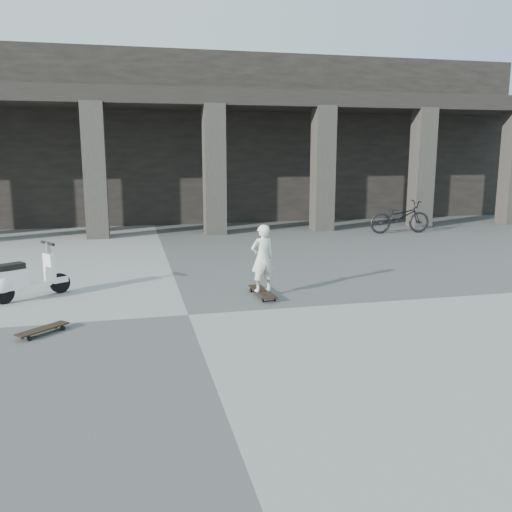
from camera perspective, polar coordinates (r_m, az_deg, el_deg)
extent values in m
plane|color=#4E4F4C|center=(8.79, -7.13, -6.17)|extent=(90.00, 90.00, 0.00)
cube|color=black|center=(22.38, -11.31, 11.85)|extent=(28.00, 6.00, 6.00)
cube|color=black|center=(18.05, -10.92, 15.94)|extent=(28.00, 2.80, 0.50)
cube|color=#302E28|center=(16.89, -16.60, 8.56)|extent=(0.65, 0.65, 4.00)
cube|color=#302E28|center=(17.07, -4.41, 9.00)|extent=(0.65, 0.65, 4.00)
cube|color=#302E28|center=(17.98, 7.05, 9.05)|extent=(0.65, 0.65, 4.00)
cube|color=#302E28|center=(19.50, 17.07, 8.80)|extent=(0.65, 0.65, 4.00)
cube|color=black|center=(9.78, 0.67, -3.76)|extent=(0.31, 1.04, 0.02)
cube|color=#B2B2B7|center=(10.12, 0.05, -3.50)|extent=(0.22, 0.07, 0.03)
cube|color=#B2B2B7|center=(9.46, 1.35, -4.54)|extent=(0.22, 0.07, 0.03)
cylinder|color=black|center=(10.09, -0.53, -3.61)|extent=(0.04, 0.08, 0.08)
cylinder|color=black|center=(10.15, 0.62, -3.52)|extent=(0.04, 0.08, 0.08)
cylinder|color=black|center=(9.43, 0.73, -4.65)|extent=(0.04, 0.08, 0.08)
cylinder|color=black|center=(9.50, 1.96, -4.55)|extent=(0.04, 0.08, 0.08)
cube|color=black|center=(8.38, -21.56, -7.14)|extent=(0.70, 0.68, 0.02)
cube|color=#B2B2B7|center=(8.54, -20.04, -6.98)|extent=(0.16, 0.16, 0.03)
cube|color=#B2B2B7|center=(8.25, -23.11, -7.83)|extent=(0.16, 0.16, 0.03)
cylinder|color=black|center=(8.61, -20.38, -6.92)|extent=(0.07, 0.07, 0.07)
cylinder|color=black|center=(8.47, -19.67, -7.16)|extent=(0.07, 0.07, 0.07)
cylinder|color=black|center=(8.32, -23.44, -7.76)|extent=(0.07, 0.07, 0.07)
cylinder|color=black|center=(8.18, -22.76, -8.03)|extent=(0.07, 0.07, 0.07)
imported|color=silver|center=(9.64, 0.68, -0.23)|extent=(0.50, 0.38, 1.21)
cylinder|color=black|center=(10.65, -19.92, -2.70)|extent=(0.35, 0.27, 0.36)
cylinder|color=black|center=(10.25, -25.07, -3.60)|extent=(0.35, 0.27, 0.36)
cube|color=white|center=(10.44, -22.33, -2.83)|extent=(0.58, 0.49, 0.06)
cube|color=white|center=(10.26, -24.38, -2.24)|extent=(0.58, 0.52, 0.34)
sphere|color=white|center=(10.21, -25.16, -2.52)|extent=(0.38, 0.38, 0.38)
cube|color=black|center=(10.21, -24.48, -1.00)|extent=(0.51, 0.44, 0.09)
cube|color=white|center=(10.51, -20.91, -1.18)|extent=(0.24, 0.31, 0.52)
cube|color=white|center=(10.64, -19.95, -2.32)|extent=(0.30, 0.25, 0.11)
cylinder|color=#B2B2B7|center=(10.45, -21.04, 0.62)|extent=(0.11, 0.11, 0.27)
cylinder|color=black|center=(10.43, -21.08, 1.26)|extent=(0.29, 0.41, 0.05)
sphere|color=white|center=(10.49, -20.73, 0.08)|extent=(0.11, 0.11, 0.11)
imported|color=black|center=(17.89, 14.91, 4.00)|extent=(2.01, 0.80, 1.04)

